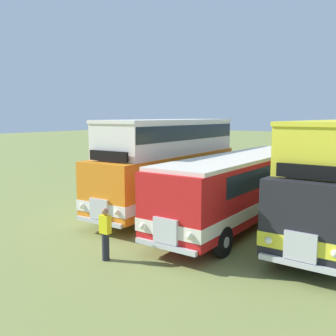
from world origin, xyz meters
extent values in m
cube|color=orange|center=(-15.63, 0.08, 1.70)|extent=(2.64, 9.63, 2.30)
cube|color=white|center=(-15.63, 0.08, 1.10)|extent=(2.68, 9.67, 0.44)
cube|color=#19232D|center=(-15.63, 0.48, 2.30)|extent=(2.64, 7.23, 0.76)
cube|color=#19232D|center=(-15.56, -4.66, 2.35)|extent=(2.20, 0.13, 0.90)
cube|color=silver|center=(-15.56, -4.77, 1.10)|extent=(0.90, 0.13, 0.80)
cube|color=silver|center=(-15.56, -4.80, 0.60)|extent=(2.30, 0.17, 0.16)
sphere|color=#EAEACC|center=(-14.66, -4.76, 1.10)|extent=(0.22, 0.22, 0.22)
sphere|color=#EAEACC|center=(-16.46, -4.79, 1.10)|extent=(0.22, 0.22, 0.22)
cube|color=white|center=(-15.63, 0.33, 3.60)|extent=(2.53, 8.73, 1.50)
cube|color=white|center=(-15.63, 0.33, 4.42)|extent=(2.59, 8.83, 0.14)
cube|color=#19232D|center=(-15.63, 0.33, 3.90)|extent=(2.57, 8.63, 0.68)
cube|color=black|center=(-15.56, -4.17, 3.10)|extent=(1.90, 0.15, 0.40)
cylinder|color=black|center=(-14.43, -3.10, 0.52)|extent=(0.30, 1.04, 1.04)
cylinder|color=silver|center=(-14.28, -3.10, 0.52)|extent=(0.03, 0.36, 0.36)
cylinder|color=black|center=(-16.73, -3.13, 0.52)|extent=(0.30, 1.04, 1.04)
cylinder|color=silver|center=(-16.88, -3.14, 0.52)|extent=(0.03, 0.36, 0.36)
cylinder|color=black|center=(-14.52, 3.10, 0.52)|extent=(0.30, 1.04, 1.04)
cylinder|color=silver|center=(-14.37, 3.10, 0.52)|extent=(0.03, 0.36, 0.36)
cylinder|color=black|center=(-16.82, 3.06, 0.52)|extent=(0.30, 1.04, 1.04)
cylinder|color=silver|center=(-16.97, 3.06, 0.52)|extent=(0.03, 0.36, 0.36)
cube|color=red|center=(-11.72, 0.07, 1.70)|extent=(2.77, 11.40, 2.30)
cube|color=silver|center=(-11.72, 0.07, 1.10)|extent=(2.81, 11.44, 0.44)
cube|color=#19232D|center=(-11.71, 0.47, 2.30)|extent=(2.74, 9.00, 0.76)
cube|color=#19232D|center=(-11.86, -5.54, 2.35)|extent=(2.20, 0.15, 0.90)
cube|color=silver|center=(-11.86, -5.65, 1.10)|extent=(0.90, 0.14, 0.80)
cube|color=silver|center=(-11.86, -5.68, 0.60)|extent=(2.30, 0.20, 0.16)
sphere|color=#EAEACC|center=(-10.96, -5.68, 1.10)|extent=(0.22, 0.22, 0.22)
sphere|color=#EAEACC|center=(-12.76, -5.63, 1.10)|extent=(0.22, 0.22, 0.22)
cube|color=silver|center=(-11.72, 0.07, 2.92)|extent=(2.72, 11.00, 0.14)
cylinder|color=black|center=(-10.67, -4.02, 0.52)|extent=(0.30, 1.05, 1.04)
cylinder|color=silver|center=(-10.52, -4.03, 0.52)|extent=(0.03, 0.36, 0.36)
cylinder|color=black|center=(-12.97, -3.97, 0.52)|extent=(0.30, 1.05, 1.04)
cylinder|color=silver|center=(-13.12, -3.96, 0.52)|extent=(0.03, 0.36, 0.36)
cylinder|color=black|center=(-10.48, 3.92, 0.52)|extent=(0.30, 1.05, 1.04)
cylinder|color=silver|center=(-10.33, 3.91, 0.52)|extent=(0.03, 0.36, 0.36)
cylinder|color=black|center=(-12.78, 3.97, 0.52)|extent=(0.30, 1.05, 1.04)
cylinder|color=silver|center=(-12.93, 3.98, 0.52)|extent=(0.03, 0.36, 0.36)
cube|color=#19232D|center=(-7.97, -4.66, 2.35)|extent=(2.20, 0.17, 0.90)
cube|color=silver|center=(-7.97, -4.77, 1.10)|extent=(0.90, 0.15, 0.80)
cube|color=silver|center=(-7.98, -4.80, 0.60)|extent=(2.30, 0.21, 0.16)
sphere|color=#EAEACC|center=(-7.08, -4.81, 1.10)|extent=(0.22, 0.22, 0.22)
sphere|color=#EAEACC|center=(-8.87, -4.76, 1.10)|extent=(0.22, 0.22, 0.22)
cube|color=black|center=(-7.96, -4.17, 3.10)|extent=(1.90, 0.18, 0.40)
cylinder|color=black|center=(-9.07, -3.09, 0.52)|extent=(0.31, 1.05, 1.04)
cylinder|color=silver|center=(-9.22, -3.08, 0.52)|extent=(0.03, 0.36, 0.36)
cylinder|color=black|center=(-8.86, 3.43, 0.52)|extent=(0.31, 1.05, 1.04)
cylinder|color=silver|center=(-9.01, 3.44, 0.52)|extent=(0.03, 0.36, 0.36)
cylinder|color=#23232D|center=(-13.68, -6.41, 0.45)|extent=(0.24, 0.24, 0.90)
cube|color=yellow|center=(-13.68, -6.41, 1.20)|extent=(0.36, 0.22, 0.60)
sphere|color=#9E7051|center=(-13.68, -6.41, 1.62)|extent=(0.22, 0.22, 0.22)
camera|label=1|loc=(-5.42, -15.07, 4.65)|focal=40.45mm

